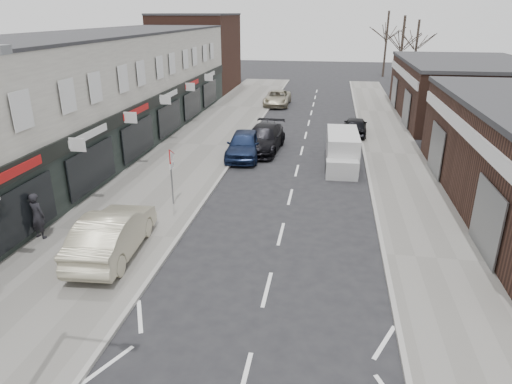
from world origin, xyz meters
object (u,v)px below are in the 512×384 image
at_px(parked_car_left_c, 277,98).
at_px(parked_car_right_a, 343,138).
at_px(sedan_on_pavement, 113,233).
at_px(parked_car_right_b, 355,126).
at_px(parked_car_left_a, 244,144).
at_px(pedestrian, 37,216).
at_px(white_van, 342,151).
at_px(parked_car_left_b, 263,139).
at_px(warning_sign, 171,161).

distance_m(parked_car_left_c, parked_car_right_a, 15.38).
distance_m(sedan_on_pavement, parked_car_right_a, 17.61).
bearing_deg(parked_car_right_b, parked_car_left_a, 46.55).
bearing_deg(pedestrian, parked_car_right_b, -111.28).
bearing_deg(parked_car_left_a, white_van, -9.72).
height_order(sedan_on_pavement, parked_car_left_b, sedan_on_pavement).
height_order(pedestrian, parked_car_right_a, pedestrian).
relative_size(sedan_on_pavement, parked_car_left_a, 1.03).
height_order(white_van, parked_car_right_a, white_van).
height_order(white_van, pedestrian, pedestrian).
height_order(pedestrian, parked_car_left_c, pedestrian).
distance_m(sedan_on_pavement, parked_car_left_b, 14.82).
height_order(parked_car_left_b, parked_car_left_c, parked_car_left_b).
distance_m(warning_sign, parked_car_right_a, 13.30).
bearing_deg(parked_car_left_c, parked_car_left_b, -86.65).
bearing_deg(warning_sign, sedan_on_pavement, -97.53).
distance_m(pedestrian, parked_car_left_a, 13.38).
distance_m(sedan_on_pavement, parked_car_right_b, 21.39).
height_order(warning_sign, white_van, warning_sign).
xyz_separation_m(parked_car_left_a, parked_car_left_c, (0.00, 16.92, -0.12)).
bearing_deg(parked_car_left_a, warning_sign, -105.35).
height_order(warning_sign, parked_car_right_b, warning_sign).
relative_size(pedestrian, parked_car_right_b, 0.46).
bearing_deg(parked_car_left_b, pedestrian, -112.25).
height_order(sedan_on_pavement, pedestrian, pedestrian).
height_order(white_van, parked_car_left_b, white_van).
distance_m(warning_sign, pedestrian, 5.85).
bearing_deg(white_van, sedan_on_pavement, -126.06).
bearing_deg(pedestrian, parked_car_left_c, -88.22).
distance_m(pedestrian, parked_car_right_a, 18.90).
distance_m(pedestrian, parked_car_left_c, 29.55).
bearing_deg(parked_car_left_b, parked_car_left_c, 97.36).
relative_size(warning_sign, parked_car_left_b, 0.50).
xyz_separation_m(white_van, parked_car_right_b, (1.03, 7.20, -0.22)).
height_order(parked_car_left_b, parked_car_right_b, parked_car_left_b).
bearing_deg(warning_sign, parked_car_left_b, 74.45).
height_order(white_van, parked_car_left_c, white_van).
bearing_deg(parked_car_right_a, white_van, 88.76).
xyz_separation_m(warning_sign, parked_car_left_c, (1.76, 24.91, -1.51)).
distance_m(white_van, parked_car_right_a, 3.45).
height_order(parked_car_left_a, parked_car_right_a, parked_car_left_a).
xyz_separation_m(warning_sign, parked_car_right_a, (7.71, 10.73, -1.46)).
xyz_separation_m(parked_car_left_a, parked_car_right_a, (5.95, 2.74, -0.08)).
bearing_deg(parked_car_right_b, parked_car_left_c, -53.23).
bearing_deg(sedan_on_pavement, parked_car_left_b, -107.17).
distance_m(warning_sign, parked_car_right_b, 16.95).
relative_size(parked_car_left_b, parked_car_right_b, 1.34).
height_order(white_van, parked_car_right_b, white_van).
xyz_separation_m(warning_sign, parked_car_left_a, (1.76, 7.99, -1.38)).
bearing_deg(sedan_on_pavement, parked_car_right_a, -122.51).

